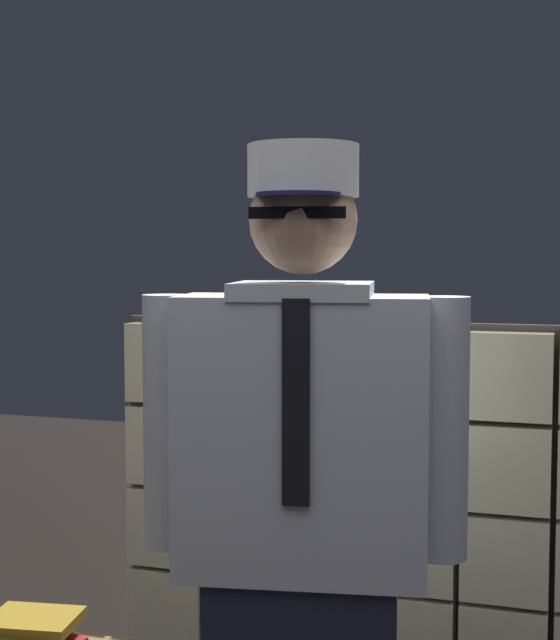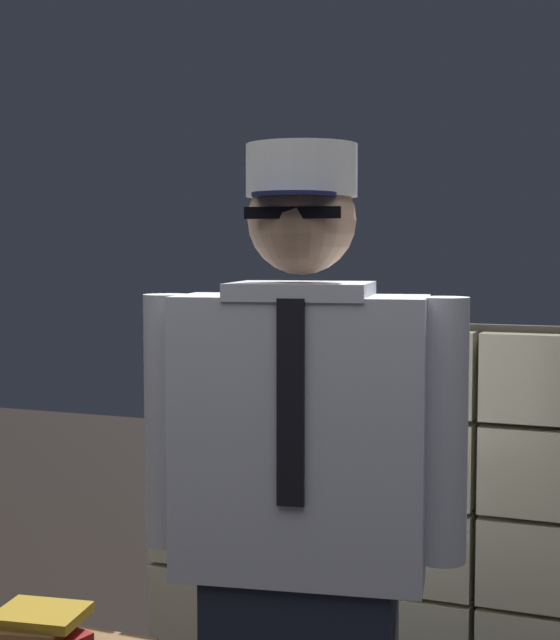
{
  "view_description": "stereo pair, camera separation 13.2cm",
  "coord_description": "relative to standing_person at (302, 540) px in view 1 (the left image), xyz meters",
  "views": [
    {
      "loc": [
        0.6,
        -1.61,
        1.54
      ],
      "look_at": [
        -0.03,
        0.34,
        1.39
      ],
      "focal_mm": 53.24,
      "sensor_mm": 36.0,
      "label": 1
    },
    {
      "loc": [
        0.72,
        -1.56,
        1.54
      ],
      "look_at": [
        -0.03,
        0.34,
        1.39
      ],
      "focal_mm": 53.24,
      "sensor_mm": 36.0,
      "label": 2
    }
  ],
  "objects": [
    {
      "name": "glass_block_wall",
      "position": [
        -0.03,
        0.83,
        -0.26
      ],
      "size": [
        1.62,
        0.1,
        1.35
      ],
      "color": "beige",
      "rests_on": "ground"
    },
    {
      "name": "standing_person",
      "position": [
        0.0,
        0.0,
        0.0
      ],
      "size": [
        0.71,
        0.34,
        1.76
      ],
      "rotation": [
        0.0,
        0.0,
        0.17
      ],
      "color": "#1E2333",
      "rests_on": "ground"
    }
  ]
}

